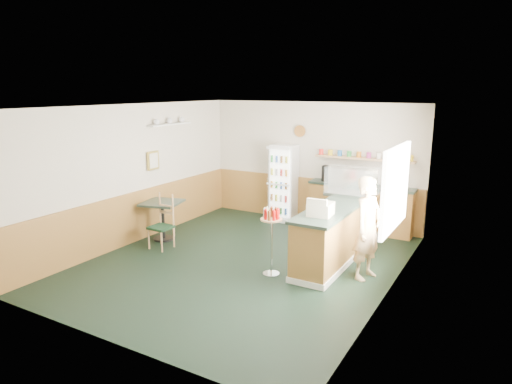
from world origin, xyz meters
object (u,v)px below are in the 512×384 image
Objects in this scene: drinks_fridge at (283,183)px; cafe_chair at (164,220)px; cafe_table at (162,213)px; display_case at (352,182)px; cash_register at (321,209)px; shopkeeper at (368,228)px; condiment_stand at (271,230)px.

drinks_fridge is 1.68× the size of cafe_chair.
cafe_table is (-1.45, -2.49, -0.32)m from drinks_fridge.
display_case is 1.56m from cash_register.
cafe_table is at bearing -120.23° from drinks_fridge.
shopkeeper is at bearing 16.87° from cash_register.
condiment_stand is 2.77m from cafe_table.
cafe_chair is (-1.14, -2.81, -0.33)m from drinks_fridge.
display_case is 3.64m from cafe_chair.
condiment_stand is at bearing -109.51° from display_case.
drinks_fridge reaches higher than condiment_stand.
display_case is at bearing 70.49° from condiment_stand.
cafe_table is 0.83× the size of cafe_chair.
cafe_chair is at bearing -150.17° from display_case.
shopkeeper is 4.11m from cafe_table.
display_case is at bearing 23.12° from cafe_table.
cash_register is 0.36× the size of cafe_chair.
shopkeeper is 3.83m from cafe_chair.
shopkeeper is at bearing 2.39° from cafe_table.
cash_register is (1.95, -2.58, 0.24)m from drinks_fridge.
condiment_stand is at bearing -66.84° from drinks_fridge.
cash_register is (0.00, -1.55, -0.16)m from display_case.
cafe_table is (-4.10, -0.17, -0.28)m from shopkeeper.
shopkeeper is 1.50× the size of condiment_stand.
drinks_fridge is 1.57× the size of condiment_stand.
drinks_fridge is at bearing 122.95° from cash_register.
drinks_fridge reaches higher than cash_register.
cafe_table is at bearing -156.88° from display_case.
cash_register is at bearing -90.00° from display_case.
cash_register is 0.86m from condiment_stand.
shopkeeper is (2.65, -2.32, -0.04)m from drinks_fridge.
display_case is 0.57× the size of shopkeeper.
shopkeeper is (0.70, -1.28, -0.45)m from display_case.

